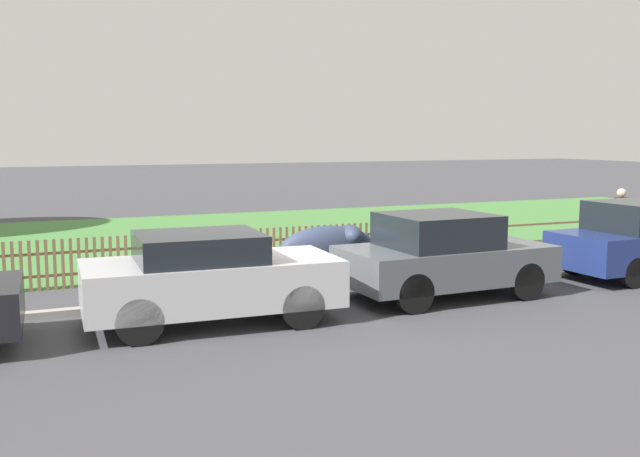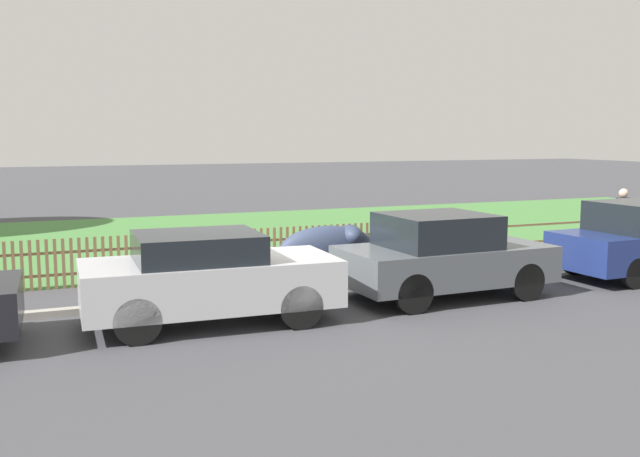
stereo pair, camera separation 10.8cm
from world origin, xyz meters
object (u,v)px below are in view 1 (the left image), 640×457
at_px(parked_car_navy_estate, 210,277).
at_px(parked_car_red_compact, 443,255).
at_px(covered_motorcycle, 330,249).
at_px(pedestrian_near_fence, 620,218).

relative_size(parked_car_navy_estate, parked_car_red_compact, 1.03).
height_order(covered_motorcycle, pedestrian_near_fence, pedestrian_near_fence).
xyz_separation_m(parked_car_navy_estate, parked_car_red_compact, (4.31, 0.19, 0.02)).
height_order(parked_car_navy_estate, covered_motorcycle, parked_car_navy_estate).
bearing_deg(pedestrian_near_fence, covered_motorcycle, 97.86).
bearing_deg(parked_car_red_compact, parked_car_navy_estate, -179.10).
relative_size(covered_motorcycle, pedestrian_near_fence, 1.28).
xyz_separation_m(parked_car_navy_estate, covered_motorcycle, (2.93, 2.06, -0.05)).
height_order(parked_car_navy_estate, pedestrian_near_fence, pedestrian_near_fence).
xyz_separation_m(parked_car_navy_estate, pedestrian_near_fence, (10.60, 2.24, 0.19)).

